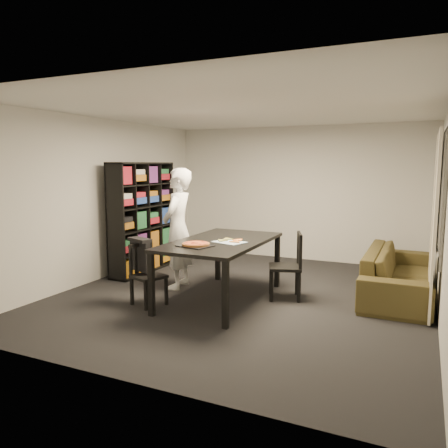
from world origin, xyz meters
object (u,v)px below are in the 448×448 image
at_px(chair_right, 291,261).
at_px(sofa, 399,273).
at_px(dining_table, 221,246).
at_px(baking_tray, 195,246).
at_px(person, 178,229).
at_px(chair_left, 145,270).
at_px(pepperoni_pizza, 196,244).
at_px(bookshelf, 142,218).

bearing_deg(chair_right, sofa, 99.45).
bearing_deg(sofa, dining_table, 119.03).
relative_size(dining_table, baking_tray, 5.02).
distance_m(chair_right, person, 1.77).
bearing_deg(baking_tray, sofa, 37.07).
xyz_separation_m(person, baking_tray, (0.75, -0.83, -0.06)).
bearing_deg(dining_table, chair_right, 28.88).
xyz_separation_m(dining_table, baking_tray, (-0.11, -0.53, 0.08)).
xyz_separation_m(chair_left, sofa, (3.08, 1.81, -0.13)).
xyz_separation_m(chair_right, person, (-1.72, -0.17, 0.38)).
bearing_deg(sofa, pepperoni_pizza, 126.78).
relative_size(dining_table, sofa, 0.88).
bearing_deg(chair_left, bookshelf, 56.80).
xyz_separation_m(chair_right, baking_tray, (-0.97, -1.01, 0.31)).
xyz_separation_m(baking_tray, sofa, (2.34, 1.77, -0.51)).
bearing_deg(person, chair_right, 86.52).
relative_size(person, sofa, 0.80).
height_order(bookshelf, dining_table, bookshelf).
bearing_deg(chair_left, pepperoni_pizza, -64.51).
bearing_deg(chair_right, dining_table, -80.80).
height_order(dining_table, sofa, dining_table).
distance_m(dining_table, sofa, 2.58).
distance_m(dining_table, baking_tray, 0.55).
height_order(person, pepperoni_pizza, person).
relative_size(chair_left, chair_right, 0.88).
height_order(bookshelf, sofa, bookshelf).
height_order(chair_left, baking_tray, baking_tray).
xyz_separation_m(chair_left, person, (-0.01, 0.88, 0.44)).
height_order(chair_right, baking_tray, chair_right).
bearing_deg(person, sofa, 97.63).
xyz_separation_m(dining_table, sofa, (2.23, 1.24, -0.43)).
xyz_separation_m(bookshelf, sofa, (4.16, 0.32, -0.62)).
distance_m(dining_table, chair_right, 1.01).
relative_size(person, baking_tray, 4.53).
bearing_deg(person, bookshelf, -129.00).
relative_size(dining_table, chair_right, 2.16).
bearing_deg(chair_left, person, 21.28).
relative_size(chair_left, sofa, 0.36).
relative_size(dining_table, chair_left, 2.46).
relative_size(dining_table, pepperoni_pizza, 5.74).
relative_size(chair_right, sofa, 0.41).
distance_m(bookshelf, baking_tray, 2.33).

